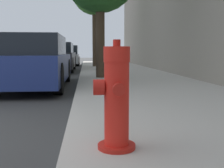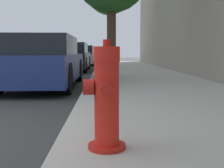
% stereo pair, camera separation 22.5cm
% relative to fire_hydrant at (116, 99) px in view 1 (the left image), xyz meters
% --- Properties ---
extents(fire_hydrant, '(0.34, 0.34, 0.88)m').
position_rel_fire_hydrant_xyz_m(fire_hydrant, '(0.00, 0.00, 0.00)').
color(fire_hydrant, red).
rests_on(fire_hydrant, sidewalk_slab).
extents(parked_car_near, '(1.72, 4.30, 1.33)m').
position_rel_fire_hydrant_xyz_m(parked_car_near, '(-1.59, 5.16, 0.11)').
color(parked_car_near, navy).
rests_on(parked_car_near, ground_plane).
extents(parked_car_mid, '(1.84, 4.41, 1.33)m').
position_rel_fire_hydrant_xyz_m(parked_car_mid, '(-1.69, 11.29, 0.11)').
color(parked_car_mid, black).
rests_on(parked_car_mid, ground_plane).
extents(parked_car_far, '(1.87, 3.82, 1.32)m').
position_rel_fire_hydrant_xyz_m(parked_car_far, '(-1.60, 16.80, 0.08)').
color(parked_car_far, '#B7B7BC').
rests_on(parked_car_far, ground_plane).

